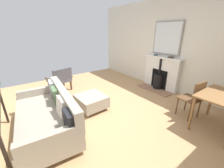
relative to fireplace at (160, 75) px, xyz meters
The scene contains 11 objects.
ground_plane 2.57m from the fireplace, ahead, with size 5.41×6.03×0.01m, color tan.
wall_left 0.95m from the fireplace, 140.63° to the right, with size 0.12×6.03×2.77m, color beige.
fireplace is the anchor object (origin of this frame).
mirror_over_mantel 1.16m from the fireplace, behind, with size 0.04×0.93×0.99m.
mantel_bowl_near 0.68m from the fireplace, 91.36° to the right, with size 0.12×0.12×0.04m.
mantel_bowl_far 0.67m from the fireplace, 91.42° to the left, with size 0.17×0.17×0.04m.
sofa 3.54m from the fireplace, ahead, with size 1.10×2.00×0.79m.
ottoman 2.52m from the fireplace, ahead, with size 0.67×0.71×0.36m.
armchair_accent 3.24m from the fireplace, 32.50° to the right, with size 0.77×0.69×0.78m.
dining_table 2.17m from the fireplace, 65.76° to the left, with size 0.98×0.71×0.75m.
dining_chair_near_fireplace 1.73m from the fireplace, 58.69° to the left, with size 0.45×0.45×0.87m.
Camera 1 is at (1.41, 2.76, 1.86)m, focal length 22.56 mm.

